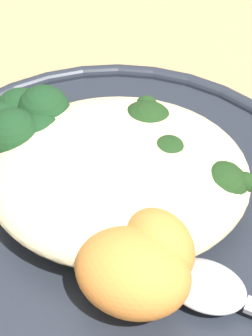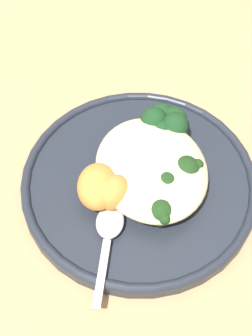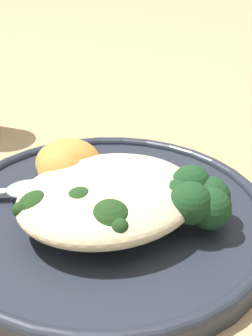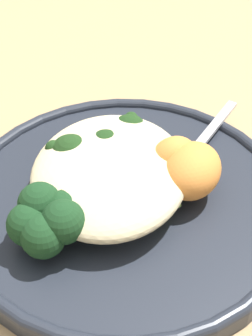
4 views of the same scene
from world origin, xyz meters
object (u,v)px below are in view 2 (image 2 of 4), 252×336
object	(u,v)px
broccoli_stalk_2	(156,182)
sweet_potato_chunk_0	(98,187)
plate	(139,181)
broccoli_stalk_5	(153,144)
broccoli_stalk_6	(144,141)
broccoli_stalk_4	(150,166)
broccoli_stalk_0	(154,205)
spoon	(109,230)
kale_tuft	(165,123)
sweet_potato_chunk_1	(114,192)
broccoli_stalk_1	(151,184)
quinoa_mound	(151,168)
broccoli_stalk_3	(173,171)

from	to	relation	value
broccoli_stalk_2	sweet_potato_chunk_0	world-z (taller)	sweet_potato_chunk_0
plate	broccoli_stalk_2	distance (m)	0.04
broccoli_stalk_5	broccoli_stalk_6	bearing A→B (deg)	111.93
plate	broccoli_stalk_4	world-z (taller)	broccoli_stalk_4
broccoli_stalk_0	broccoli_stalk_4	bearing A→B (deg)	148.21
broccoli_stalk_4	spoon	world-z (taller)	broccoli_stalk_4
plate	broccoli_stalk_6	bearing A→B (deg)	-24.85
broccoli_stalk_6	kale_tuft	world-z (taller)	kale_tuft
broccoli_stalk_2	sweet_potato_chunk_0	bearing A→B (deg)	-141.79
plate	spoon	size ratio (longest dim) A/B	2.41
broccoli_stalk_6	kale_tuft	xyz separation A→B (m)	(0.02, -0.03, 0.01)
broccoli_stalk_4	broccoli_stalk_5	xyz separation A→B (m)	(0.03, -0.01, 0.00)
sweet_potato_chunk_1	plate	bearing A→B (deg)	-56.29
broccoli_stalk_1	broccoli_stalk_6	world-z (taller)	broccoli_stalk_1
broccoli_stalk_0	kale_tuft	bearing A→B (deg)	136.65
plate	sweet_potato_chunk_1	world-z (taller)	sweet_potato_chunk_1
quinoa_mound	broccoli_stalk_1	xyz separation A→B (m)	(-0.02, 0.01, -0.01)
kale_tuft	quinoa_mound	bearing A→B (deg)	147.56
broccoli_stalk_1	broccoli_stalk_5	bearing A→B (deg)	120.84
broccoli_stalk_0	spoon	size ratio (longest dim) A/B	0.91
broccoli_stalk_2	broccoli_stalk_6	xyz separation A→B (m)	(0.07, -0.01, -0.00)
broccoli_stalk_1	kale_tuft	size ratio (longest dim) A/B	1.45
sweet_potato_chunk_1	broccoli_stalk_0	bearing A→B (deg)	-122.53
quinoa_mound	broccoli_stalk_5	world-z (taller)	quinoa_mound
quinoa_mound	broccoli_stalk_2	bearing A→B (deg)	177.70
kale_tuft	spoon	world-z (taller)	kale_tuft
plate	sweet_potato_chunk_0	world-z (taller)	sweet_potato_chunk_0
sweet_potato_chunk_0	plate	bearing A→B (deg)	-76.64
sweet_potato_chunk_0	kale_tuft	distance (m)	0.13
quinoa_mound	broccoli_stalk_0	xyz separation A→B (m)	(-0.05, 0.01, -0.00)
broccoli_stalk_0	sweet_potato_chunk_1	size ratio (longest dim) A/B	2.51
broccoli_stalk_1	broccoli_stalk_4	size ratio (longest dim) A/B	0.96
sweet_potato_chunk_0	spoon	bearing A→B (deg)	178.64
broccoli_stalk_6	kale_tuft	size ratio (longest dim) A/B	1.22
broccoli_stalk_3	sweet_potato_chunk_1	world-z (taller)	sweet_potato_chunk_1
broccoli_stalk_2	broccoli_stalk_3	bearing A→B (deg)	65.21
broccoli_stalk_4	broccoli_stalk_6	distance (m)	0.04
sweet_potato_chunk_1	kale_tuft	bearing A→B (deg)	-47.65
broccoli_stalk_1	sweet_potato_chunk_0	distance (m)	0.06
broccoli_stalk_2	broccoli_stalk_0	bearing A→B (deg)	-66.03
sweet_potato_chunk_1	spoon	xyz separation A→B (m)	(-0.04, 0.02, -0.02)
quinoa_mound	broccoli_stalk_5	size ratio (longest dim) A/B	1.45
broccoli_stalk_1	kale_tuft	xyz separation A→B (m)	(0.08, -0.05, 0.01)
broccoli_stalk_1	broccoli_stalk_3	bearing A→B (deg)	67.88
broccoli_stalk_2	broccoli_stalk_6	bearing A→B (deg)	130.52
broccoli_stalk_1	sweet_potato_chunk_1	size ratio (longest dim) A/B	2.06
spoon	kale_tuft	bearing A→B (deg)	161.35
broccoli_stalk_3	sweet_potato_chunk_1	xyz separation A→B (m)	(-0.01, 0.08, 0.00)
broccoli_stalk_1	broccoli_stalk_6	distance (m)	0.07
broccoli_stalk_3	broccoli_stalk_5	xyz separation A→B (m)	(0.05, 0.01, -0.00)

